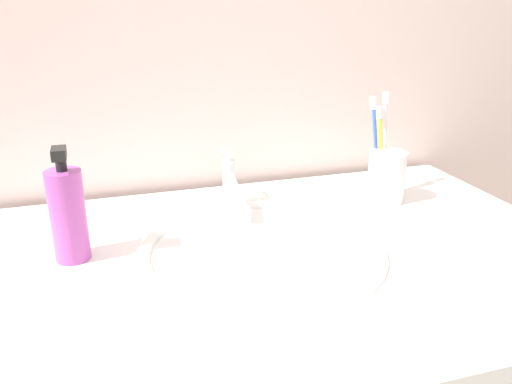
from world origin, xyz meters
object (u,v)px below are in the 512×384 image
(toothbrush_white, at_px, (385,137))
(toothbrush_yellow, at_px, (381,146))
(toothbrush_blue, at_px, (375,140))
(faucet, at_px, (232,185))
(toothbrush_cup, at_px, (387,177))
(soap_dispenser, at_px, (68,214))

(toothbrush_white, bearing_deg, toothbrush_yellow, -136.76)
(toothbrush_blue, bearing_deg, toothbrush_white, 9.58)
(faucet, bearing_deg, toothbrush_cup, -9.34)
(toothbrush_cup, bearing_deg, toothbrush_blue, 109.14)
(toothbrush_cup, bearing_deg, faucet, 170.66)
(toothbrush_yellow, distance_m, soap_dispenser, 0.60)
(toothbrush_white, xyz_separation_m, toothbrush_blue, (-0.02, -0.00, -0.00))
(toothbrush_cup, height_order, toothbrush_blue, toothbrush_blue)
(faucet, height_order, toothbrush_cup, faucet)
(toothbrush_cup, xyz_separation_m, toothbrush_white, (0.01, 0.04, 0.07))
(faucet, xyz_separation_m, toothbrush_cup, (0.30, -0.05, 0.00))
(faucet, distance_m, toothbrush_cup, 0.31)
(faucet, bearing_deg, toothbrush_yellow, -5.08)
(toothbrush_blue, bearing_deg, soap_dispenser, -169.21)
(faucet, height_order, toothbrush_white, toothbrush_white)
(toothbrush_white, relative_size, toothbrush_blue, 1.04)
(toothbrush_blue, bearing_deg, toothbrush_yellow, -55.62)
(soap_dispenser, bearing_deg, faucet, 23.68)
(faucet, bearing_deg, soap_dispenser, -156.32)
(toothbrush_white, relative_size, soap_dispenser, 1.12)
(faucet, xyz_separation_m, toothbrush_white, (0.31, -0.01, 0.07))
(toothbrush_blue, bearing_deg, toothbrush_cup, -70.86)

